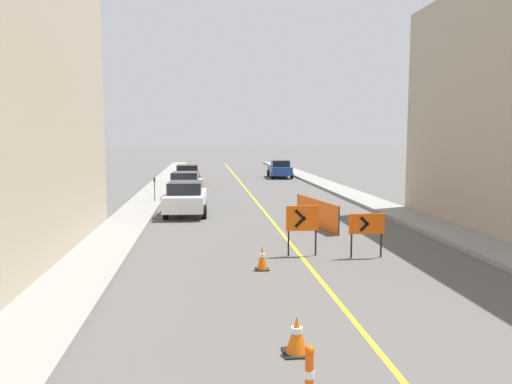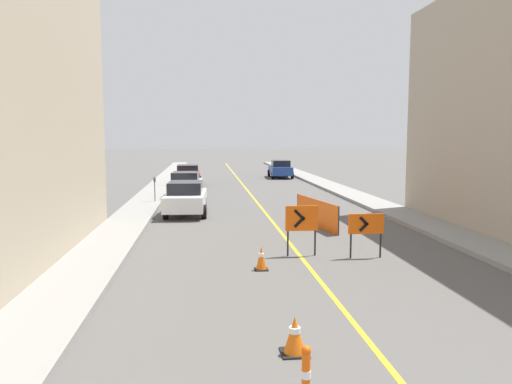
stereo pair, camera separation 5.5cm
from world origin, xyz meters
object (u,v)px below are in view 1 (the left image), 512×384
object	(u,v)px
parked_car_curb_mid	(185,185)
parked_car_opposite_side	(280,169)
traffic_cone_third	(262,258)
arrow_barricade_secondary	(367,226)
parking_meter_near_curb	(154,184)
parked_car_curb_far	(188,175)
parked_car_curb_near	(186,198)
arrow_barricade_primary	(302,221)
traffic_cone_second	(297,335)

from	to	relation	value
parked_car_curb_mid	parked_car_opposite_side	bearing A→B (deg)	63.91
traffic_cone_third	arrow_barricade_secondary	size ratio (longest dim) A/B	0.49
parked_car_opposite_side	parking_meter_near_curb	world-z (taller)	parked_car_opposite_side
parked_car_curb_far	parked_car_opposite_side	xyz separation A→B (m)	(8.04, 6.57, 0.00)
parked_car_curb_mid	traffic_cone_third	bearing A→B (deg)	-77.62
parked_car_curb_near	parking_meter_near_curb	xyz separation A→B (m)	(-1.81, 3.71, 0.33)
parked_car_curb_near	parking_meter_near_curb	size ratio (longest dim) A/B	3.26
arrow_barricade_primary	parking_meter_near_curb	xyz separation A→B (m)	(-5.69, 12.42, 0.01)
traffic_cone_second	parked_car_curb_far	size ratio (longest dim) A/B	0.15
parked_car_opposite_side	parked_car_curb_mid	bearing A→B (deg)	-116.94
parked_car_curb_far	traffic_cone_third	bearing A→B (deg)	-83.97
parked_car_curb_near	arrow_barricade_primary	bearing A→B (deg)	-63.42
parked_car_curb_near	parked_car_opposite_side	world-z (taller)	same
parked_car_opposite_side	parking_meter_near_curb	distance (m)	19.35
parking_meter_near_curb	parked_car_curb_mid	bearing A→B (deg)	59.97
traffic_cone_second	parked_car_curb_near	bearing A→B (deg)	98.72
parked_car_curb_far	parked_car_opposite_side	distance (m)	10.38
arrow_barricade_secondary	parked_car_curb_near	world-z (taller)	parked_car_curb_near
arrow_barricade_secondary	parked_car_opposite_side	bearing A→B (deg)	87.43
parking_meter_near_curb	parked_car_curb_far	bearing A→B (deg)	81.87
parked_car_curb_far	parked_car_opposite_side	bearing A→B (deg)	38.70
arrow_barricade_primary	parked_car_opposite_side	bearing A→B (deg)	83.24
traffic_cone_third	parked_car_curb_near	size ratio (longest dim) A/B	0.15
arrow_barricade_primary	parked_car_curb_mid	size ratio (longest dim) A/B	0.36
parked_car_curb_near	parked_car_opposite_side	xyz separation A→B (m)	(7.70, 20.56, 0.00)
traffic_cone_second	parked_car_curb_near	size ratio (longest dim) A/B	0.15
arrow_barricade_secondary	parked_car_curb_near	bearing A→B (deg)	123.33
parked_car_curb_mid	parked_car_opposite_side	xyz separation A→B (m)	(7.93, 14.13, 0.00)
traffic_cone_third	parked_car_curb_mid	bearing A→B (deg)	99.15
arrow_barricade_primary	parked_car_curb_mid	world-z (taller)	parked_car_curb_mid
traffic_cone_second	traffic_cone_third	world-z (taller)	traffic_cone_third
arrow_barricade_secondary	parked_car_curb_near	size ratio (longest dim) A/B	0.31
arrow_barricade_secondary	parking_meter_near_curb	size ratio (longest dim) A/B	1.02
parked_car_curb_mid	parked_car_curb_far	world-z (taller)	same
traffic_cone_second	parked_car_curb_mid	xyz separation A→B (m)	(-2.64, 22.09, 0.47)
arrow_barricade_secondary	parked_car_opposite_side	distance (m)	29.80
traffic_cone_second	arrow_barricade_primary	distance (m)	7.14
traffic_cone_second	parked_car_curb_far	world-z (taller)	parked_car_curb_far
parked_car_curb_mid	parked_car_curb_near	bearing A→B (deg)	-84.66
parking_meter_near_curb	arrow_barricade_primary	bearing A→B (deg)	-65.39
arrow_barricade_primary	parked_car_opposite_side	size ratio (longest dim) A/B	0.36
parked_car_curb_mid	arrow_barricade_secondary	bearing A→B (deg)	-65.69
parked_car_curb_far	parked_car_opposite_side	world-z (taller)	same
arrow_barricade_secondary	parked_car_opposite_side	world-z (taller)	parked_car_opposite_side
traffic_cone_second	parked_car_curb_far	bearing A→B (deg)	95.29
parked_car_curb_mid	traffic_cone_second	bearing A→B (deg)	-79.96
arrow_barricade_secondary	parked_car_curb_mid	world-z (taller)	parked_car_curb_mid
traffic_cone_second	parking_meter_near_curb	world-z (taller)	parking_meter_near_curb
arrow_barricade_primary	parked_car_curb_mid	distance (m)	15.70
arrow_barricade_secondary	parking_meter_near_curb	xyz separation A→B (m)	(-7.60, 12.89, 0.14)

